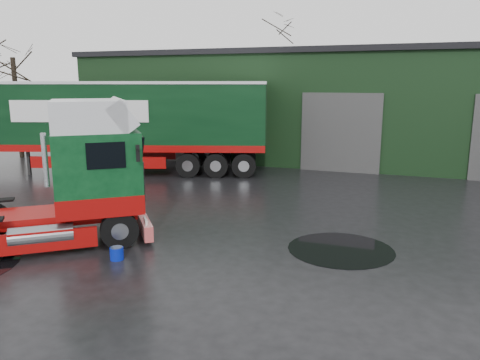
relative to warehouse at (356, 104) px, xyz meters
name	(u,v)px	position (x,y,z in m)	size (l,w,h in m)	color
ground	(178,263)	(-2.00, -20.00, -3.16)	(100.00, 100.00, 0.00)	black
warehouse	(356,104)	(0.00, 0.00, 0.00)	(32.40, 12.40, 6.30)	black
hero_tractor	(28,174)	(-6.50, -20.17, -1.10)	(2.80, 6.61, 4.10)	#0B3D1B
trailer_left	(120,127)	(-10.45, -10.00, -0.85)	(3.04, 14.85, 4.61)	silver
wash_bucket	(117,253)	(-3.61, -20.32, -2.99)	(0.35, 0.35, 0.33)	#071CA8
tree_left	(15,87)	(-19.00, -8.00, 1.09)	(4.40, 4.40, 8.50)	black
tree_back_a	(276,79)	(-8.00, 10.00, 1.59)	(4.40, 4.40, 9.50)	black
tree_back_b	(480,92)	(8.00, 10.00, 0.59)	(4.40, 4.40, 7.50)	black
puddle_1	(341,249)	(1.77, -17.55, -3.15)	(2.92, 2.92, 0.01)	black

